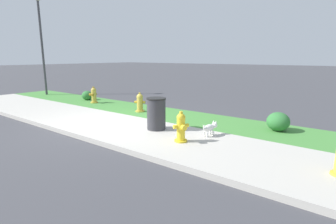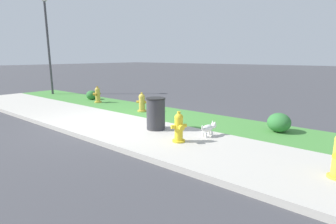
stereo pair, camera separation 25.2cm
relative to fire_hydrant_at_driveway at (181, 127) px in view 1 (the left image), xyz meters
The scene contains 12 objects.
ground_plane 2.56m from the fire_hydrant_at_driveway, behind, with size 120.00×120.00×0.00m, color #424247.
sidewalk_pavement 2.56m from the fire_hydrant_at_driveway, behind, with size 18.00×2.41×0.01m, color #BCB7AD.
grass_verge 3.37m from the fire_hydrant_at_driveway, 139.12° to the left, with size 18.00×1.88×0.01m, color #47893D.
street_curb 2.83m from the fire_hydrant_at_driveway, 153.99° to the right, with size 18.00×0.16×0.12m, color #BCB7AD.
fire_hydrant_at_driveway is the anchor object (origin of this frame).
fire_hydrant_near_corner 3.64m from the fire_hydrant_at_driveway, 147.96° to the left, with size 0.39×0.38×0.69m.
fire_hydrant_across_street 6.23m from the fire_hydrant_at_driveway, 160.56° to the left, with size 0.36×0.38×0.70m.
small_white_dog 0.89m from the fire_hydrant_at_driveway, 69.20° to the left, with size 0.24×0.51×0.37m.
street_lamp 10.56m from the fire_hydrant_at_driveway, 167.61° to the left, with size 0.32×0.32×4.89m.
trash_bin 1.23m from the fire_hydrant_at_driveway, 157.02° to the left, with size 0.52×0.52×0.86m.
shrub_bush_near_lamp 7.19m from the fire_hydrant_at_driveway, 160.51° to the left, with size 0.49×0.49×0.41m.
shrub_bush_far_verge 2.78m from the fire_hydrant_at_driveway, 56.56° to the left, with size 0.59×0.59×0.50m.
Camera 1 is at (5.78, -4.85, 1.94)m, focal length 28.00 mm.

